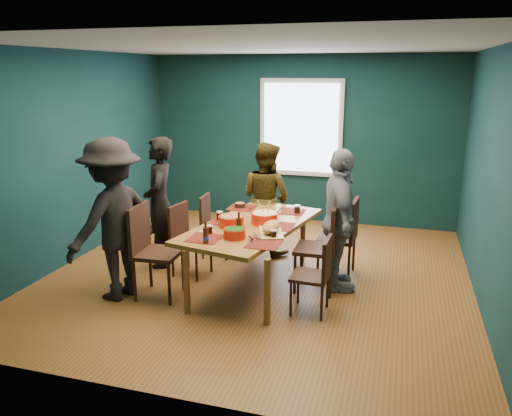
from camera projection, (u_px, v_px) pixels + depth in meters
The scene contains 26 objects.
room at pixel (265, 162), 6.05m from camera, with size 5.01×5.01×2.71m.
dining_table at pixel (252, 230), 5.73m from camera, with size 1.35×2.11×0.74m.
chair_left_far at pixel (212, 221), 6.71m from camera, with size 0.40×0.40×0.84m.
chair_left_mid at pixel (185, 234), 6.09m from camera, with size 0.46×0.46×0.88m.
chair_left_near at pixel (149, 244), 5.46m from camera, with size 0.49×0.49×1.04m.
chair_right_far at pixel (345, 231), 6.03m from camera, with size 0.46×0.46×0.96m.
chair_right_mid at pixel (325, 241), 5.59m from camera, with size 0.46×0.46×1.01m.
chair_right_near at pixel (318, 270), 5.07m from camera, with size 0.38×0.38×0.82m.
person_far_left at pixel (160, 203), 6.30m from camera, with size 0.60×0.40×1.66m, color black.
person_back at pixel (266, 198), 6.79m from camera, with size 0.74×0.58×1.53m, color black.
person_right at pixel (339, 221), 5.58m from camera, with size 0.95×0.40×1.63m, color silver.
person_near_left at pixel (113, 220), 5.37m from camera, with size 1.14×0.66×1.77m, color black.
bowl_salad at pixel (231, 220), 5.62m from camera, with size 0.29×0.29×0.12m.
bowl_dumpling at pixel (265, 218), 5.72m from camera, with size 0.31×0.31×0.29m.
bowl_herbs at pixel (235, 233), 5.22m from camera, with size 0.24×0.24×0.10m.
cutting_board at pixel (271, 228), 5.37m from camera, with size 0.38×0.61×0.13m.
small_bowl at pixel (240, 205), 6.40m from camera, with size 0.14×0.14×0.06m.
beer_bottle_a at pixel (206, 235), 5.06m from camera, with size 0.06×0.06×0.23m.
beer_bottle_b at pixel (239, 225), 5.34m from camera, with size 0.06×0.06×0.24m.
cola_glass_a at pixel (210, 229), 5.36m from camera, with size 0.07×0.07×0.09m.
cola_glass_b at pixel (274, 234), 5.20m from camera, with size 0.07×0.07×0.09m.
cola_glass_c at pixel (297, 209), 6.13m from camera, with size 0.07×0.07×0.10m.
cola_glass_d at pixel (220, 215), 5.85m from camera, with size 0.07×0.07×0.10m.
napkin_a at pixel (279, 225), 5.68m from camera, with size 0.12×0.12×0.00m, color #FA7A69.
napkin_b at pixel (207, 231), 5.46m from camera, with size 0.13×0.13×0.00m, color #FA7A69.
napkin_c at pixel (266, 246), 4.99m from camera, with size 0.16×0.16×0.00m, color #FA7A69.
Camera 1 is at (1.58, -5.50, 2.43)m, focal length 35.00 mm.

